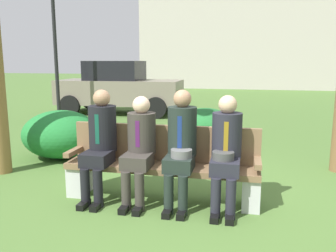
{
  "coord_description": "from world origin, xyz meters",
  "views": [
    {
      "loc": [
        0.67,
        -4.11,
        1.68
      ],
      "look_at": [
        -0.3,
        0.26,
        0.85
      ],
      "focal_mm": 37.63,
      "sensor_mm": 36.0,
      "label": 1
    }
  ],
  "objects": [
    {
      "name": "ground_plane",
      "position": [
        0.0,
        0.0,
        0.0
      ],
      "size": [
        80.0,
        80.0,
        0.0
      ],
      "primitive_type": "plane",
      "color": "#4A6C30"
    },
    {
      "name": "park_bench",
      "position": [
        -0.3,
        -0.08,
        0.44
      ],
      "size": [
        2.34,
        0.44,
        0.9
      ],
      "color": "brown",
      "rests_on": "ground"
    },
    {
      "name": "seated_man_leftmost",
      "position": [
        -1.04,
        -0.21,
        0.75
      ],
      "size": [
        0.34,
        0.72,
        1.34
      ],
      "color": "black",
      "rests_on": "ground"
    },
    {
      "name": "seated_man_centerleft",
      "position": [
        -0.54,
        -0.21,
        0.71
      ],
      "size": [
        0.34,
        0.72,
        1.27
      ],
      "color": "#38332D",
      "rests_on": "ground"
    },
    {
      "name": "seated_man_centerright",
      "position": [
        -0.04,
        -0.21,
        0.75
      ],
      "size": [
        0.34,
        0.72,
        1.35
      ],
      "color": "#1E2823",
      "rests_on": "ground"
    },
    {
      "name": "seated_man_rightmost",
      "position": [
        0.48,
        -0.22,
        0.72
      ],
      "size": [
        0.34,
        0.72,
        1.3
      ],
      "color": "#23232D",
      "rests_on": "ground"
    },
    {
      "name": "shrub_near_bench",
      "position": [
        -2.46,
        1.37,
        0.42
      ],
      "size": [
        1.34,
        1.22,
        0.83
      ],
      "primitive_type": "ellipsoid",
      "color": "#217531",
      "rests_on": "ground"
    },
    {
      "name": "shrub_mid_lawn",
      "position": [
        -1.47,
        1.8,
        0.29
      ],
      "size": [
        0.92,
        0.85,
        0.58
      ],
      "primitive_type": "ellipsoid",
      "color": "#245B25",
      "rests_on": "ground"
    },
    {
      "name": "shrub_far_lawn",
      "position": [
        -0.12,
        3.1,
        0.36
      ],
      "size": [
        1.15,
        1.06,
        0.72
      ],
      "primitive_type": "ellipsoid",
      "color": "#236B2F",
      "rests_on": "ground"
    },
    {
      "name": "parked_car_near",
      "position": [
        -3.31,
        6.6,
        0.84
      ],
      "size": [
        3.93,
        1.77,
        1.68
      ],
      "color": "slate",
      "rests_on": "ground"
    },
    {
      "name": "street_lamp",
      "position": [
        -4.52,
        4.93,
        2.23
      ],
      "size": [
        0.24,
        0.24,
        3.66
      ],
      "color": "black",
      "rests_on": "ground"
    },
    {
      "name": "building_backdrop",
      "position": [
        1.59,
        21.36,
        5.62
      ],
      "size": [
        15.82,
        8.14,
        11.19
      ],
      "color": "#B7ADA3",
      "rests_on": "ground"
    }
  ]
}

